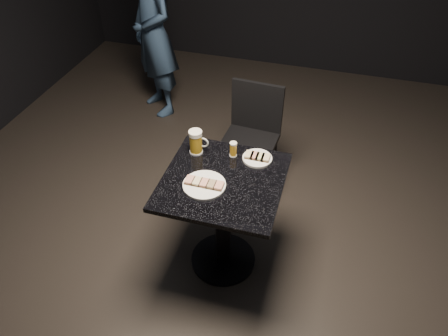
{
  "coord_description": "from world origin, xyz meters",
  "views": [
    {
      "loc": [
        0.53,
        -1.82,
        2.44
      ],
      "look_at": [
        0.0,
        0.02,
        0.82
      ],
      "focal_mm": 35.0,
      "sensor_mm": 36.0,
      "label": 1
    }
  ],
  "objects": [
    {
      "name": "plate_large",
      "position": [
        -0.09,
        -0.08,
        0.76
      ],
      "size": [
        0.25,
        0.25,
        0.01
      ],
      "primitive_type": "cylinder",
      "color": "white",
      "rests_on": "table"
    },
    {
      "name": "canapes_on_plate_small",
      "position": [
        0.15,
        0.24,
        0.77
      ],
      "size": [
        0.15,
        0.07,
        0.02
      ],
      "color": "#4C3521",
      "rests_on": "plate_small"
    },
    {
      "name": "beer_tumbler",
      "position": [
        -0.0,
        0.23,
        0.8
      ],
      "size": [
        0.05,
        0.05,
        0.1
      ],
      "color": "silver",
      "rests_on": "table"
    },
    {
      "name": "patron",
      "position": [
        -1.16,
        1.7,
        0.8
      ],
      "size": [
        0.69,
        0.67,
        1.6
      ],
      "primitive_type": "imported",
      "rotation": [
        0.0,
        0.0,
        -0.72
      ],
      "color": "navy",
      "rests_on": "floor"
    },
    {
      "name": "plate_small",
      "position": [
        0.15,
        0.24,
        0.76
      ],
      "size": [
        0.18,
        0.18,
        0.01
      ],
      "primitive_type": "cylinder",
      "color": "white",
      "rests_on": "table"
    },
    {
      "name": "beer_mug",
      "position": [
        -0.23,
        0.2,
        0.83
      ],
      "size": [
        0.12,
        0.09,
        0.16
      ],
      "color": "silver",
      "rests_on": "table"
    },
    {
      "name": "floor",
      "position": [
        0.0,
        0.0,
        0.0
      ],
      "size": [
        6.0,
        6.0,
        0.0
      ],
      "primitive_type": "plane",
      "color": "black",
      "rests_on": "ground"
    },
    {
      "name": "chair",
      "position": [
        -0.02,
        0.84,
        0.5
      ],
      "size": [
        0.42,
        0.42,
        0.87
      ],
      "color": "black",
      "rests_on": "floor"
    },
    {
      "name": "table",
      "position": [
        0.0,
        0.0,
        0.51
      ],
      "size": [
        0.7,
        0.7,
        0.75
      ],
      "color": "black",
      "rests_on": "floor"
    },
    {
      "name": "canapes_on_plate_large",
      "position": [
        -0.09,
        -0.08,
        0.77
      ],
      "size": [
        0.22,
        0.07,
        0.02
      ],
      "color": "#4C3521",
      "rests_on": "plate_large"
    }
  ]
}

